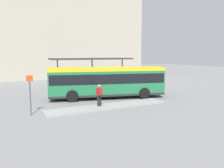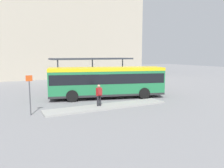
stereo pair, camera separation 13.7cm
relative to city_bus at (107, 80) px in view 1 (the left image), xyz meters
The scene contains 10 objects.
ground_plane 1.75m from the city_bus, 165.17° to the left, with size 120.00×120.00×0.00m, color gray.
curb_island 4.15m from the city_bus, 114.59° to the right, with size 10.19×1.80×0.12m.
city_bus is the anchor object (origin of this frame).
pedestrian_waiting 4.04m from the city_bus, 124.53° to the right, with size 0.43×0.45×1.73m.
bicycle_white 8.77m from the city_bus, 23.30° to the left, with size 0.48×1.52×0.66m.
bicycle_yellow 9.46m from the city_bus, 26.72° to the left, with size 0.48×1.52×0.66m.
station_shelter 6.24m from the city_bus, 82.09° to the left, with size 9.92×2.92×3.81m.
potted_planter_near_shelter 5.77m from the city_bus, 33.30° to the left, with size 0.84×0.84×1.22m.
platform_sign 8.09m from the city_bus, 156.82° to the right, with size 0.44×0.08×2.80m.
station_building 25.35m from the city_bus, 82.96° to the left, with size 27.89×10.40×18.46m.
Camera 1 is at (-9.13, -18.96, 4.20)m, focal length 35.00 mm.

